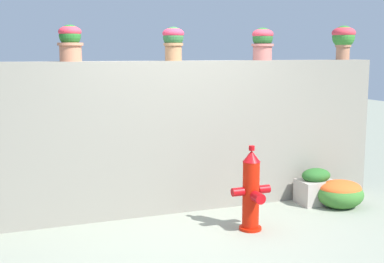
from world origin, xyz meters
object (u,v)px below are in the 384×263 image
(potted_plant_3, at_px, (263,41))
(flower_bush_left, at_px, (340,193))
(planter_box, at_px, (316,187))
(potted_plant_2, at_px, (173,40))
(potted_plant_4, at_px, (343,38))
(fire_hydrant, at_px, (251,192))
(potted_plant_1, at_px, (70,41))

(potted_plant_3, bearing_deg, flower_bush_left, -35.86)
(potted_plant_3, height_order, planter_box, potted_plant_3)
(planter_box, bearing_deg, potted_plant_2, 168.12)
(potted_plant_4, distance_m, fire_hydrant, 2.66)
(potted_plant_2, xyz_separation_m, potted_plant_3, (1.15, -0.01, -0.01))
(potted_plant_1, distance_m, potted_plant_3, 2.31)
(potted_plant_4, xyz_separation_m, flower_bush_left, (-0.42, -0.64, -1.89))
(fire_hydrant, xyz_separation_m, planter_box, (1.20, 0.58, -0.20))
(potted_plant_4, xyz_separation_m, fire_hydrant, (-1.83, -0.99, -1.66))
(fire_hydrant, height_order, planter_box, fire_hydrant)
(potted_plant_1, height_order, potted_plant_4, potted_plant_4)
(fire_hydrant, xyz_separation_m, flower_bush_left, (1.41, 0.35, -0.24))
(potted_plant_4, height_order, flower_bush_left, potted_plant_4)
(flower_bush_left, bearing_deg, potted_plant_3, 144.14)
(flower_bush_left, bearing_deg, potted_plant_4, 56.46)
(planter_box, bearing_deg, potted_plant_3, 149.22)
(potted_plant_4, distance_m, planter_box, 2.01)
(potted_plant_1, bearing_deg, potted_plant_4, 0.65)
(flower_bush_left, bearing_deg, potted_plant_1, 169.10)
(potted_plant_4, bearing_deg, flower_bush_left, -123.54)
(potted_plant_2, relative_size, flower_bush_left, 0.66)
(fire_hydrant, distance_m, planter_box, 1.35)
(potted_plant_4, bearing_deg, planter_box, -146.60)
(fire_hydrant, relative_size, flower_bush_left, 1.56)
(fire_hydrant, height_order, flower_bush_left, fire_hydrant)
(potted_plant_4, distance_m, flower_bush_left, 2.04)
(potted_plant_1, distance_m, flower_bush_left, 3.67)
(planter_box, bearing_deg, flower_bush_left, -47.58)
(fire_hydrant, relative_size, planter_box, 2.03)
(planter_box, bearing_deg, potted_plant_1, 172.66)
(potted_plant_2, height_order, potted_plant_4, potted_plant_4)
(potted_plant_4, relative_size, fire_hydrant, 0.48)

